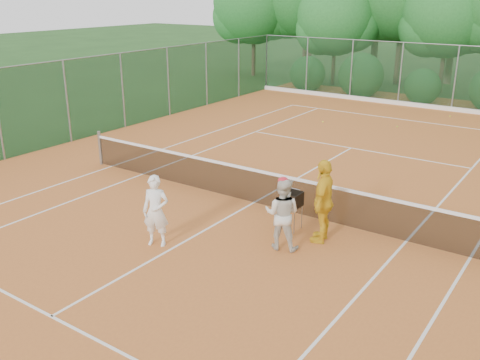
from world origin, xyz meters
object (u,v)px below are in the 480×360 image
object	(u,v)px
player_white	(156,211)
player_yellow	(323,201)
player_center_grp	(282,213)
ball_hopper	(292,200)

from	to	relation	value
player_white	player_yellow	size ratio (longest dim) A/B	0.84
player_center_grp	ball_hopper	bearing A→B (deg)	107.46
player_center_grp	player_yellow	distance (m)	1.02
player_white	player_center_grp	size ratio (longest dim) A/B	0.98
player_yellow	player_center_grp	bearing A→B (deg)	-45.54
player_center_grp	player_yellow	xyz separation A→B (m)	(0.56, 0.84, 0.14)
ball_hopper	player_white	bearing A→B (deg)	-121.33
player_center_grp	ball_hopper	xyz separation A→B (m)	(-0.30, 0.97, -0.07)
player_white	player_yellow	xyz separation A→B (m)	(2.91, 2.27, 0.15)
player_white	player_center_grp	bearing A→B (deg)	7.54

